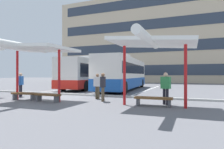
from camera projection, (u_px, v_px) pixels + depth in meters
The scene contains 17 objects.
ground_plane at pixel (62, 97), 13.43m from camera, with size 160.00×160.00×0.00m, color slate.
terminal_building at pixel (152, 42), 44.01m from camera, with size 39.13×12.72×20.42m.
coach_bus_0 at pixel (93, 74), 22.29m from camera, with size 3.10×11.67×3.44m.
coach_bus_1 at pixel (124, 74), 20.04m from camera, with size 3.47×12.27×3.45m.
lane_stripe_0 at pixel (78, 88), 23.01m from camera, with size 0.16×14.00×0.01m, color white.
lane_stripe_1 at pixel (111, 89), 21.48m from camera, with size 0.16×14.00×0.01m, color white.
lane_stripe_2 at pixel (148, 90), 19.94m from camera, with size 0.16×14.00×0.01m, color white.
waiting_shelter_1 at pixel (34, 49), 11.25m from camera, with size 4.11×4.94×3.24m.
bench_2 at pixel (24, 95), 11.75m from camera, with size 1.62×0.55×0.45m.
bench_3 at pixel (48, 96), 11.00m from camera, with size 1.60×0.48×0.45m.
waiting_shelter_2 at pixel (152, 43), 9.14m from camera, with size 3.88×4.50×3.25m.
bench_4 at pixel (153, 99), 9.41m from camera, with size 1.79×0.46×0.45m.
platform_kerb at pixel (73, 94), 14.67m from camera, with size 44.00×0.24×0.12m, color #ADADA8.
waiting_passenger_0 at pixel (166, 86), 9.99m from camera, with size 0.51×0.35×1.63m.
waiting_passenger_1 at pixel (103, 85), 11.20m from camera, with size 0.30×0.50×1.62m.
waiting_passenger_2 at pixel (97, 84), 12.31m from camera, with size 0.48×0.27×1.58m.
waiting_passenger_3 at pixel (21, 83), 13.58m from camera, with size 0.39×0.52×1.63m.
Camera 1 is at (8.16, -11.19, 1.50)m, focal length 31.68 mm.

